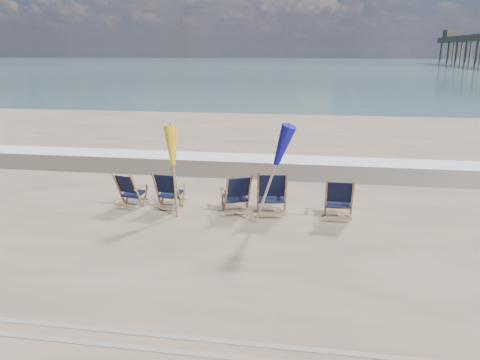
{
  "coord_description": "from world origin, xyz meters",
  "views": [
    {
      "loc": [
        1.54,
        -7.24,
        3.54
      ],
      "look_at": [
        0.0,
        2.2,
        0.9
      ],
      "focal_mm": 35.0,
      "sensor_mm": 36.0,
      "label": 1
    }
  ],
  "objects": [
    {
      "name": "surf_foam",
      "position": [
        0.0,
        8.3,
        0.0
      ],
      "size": [
        200.0,
        1.4,
        0.01
      ],
      "primitive_type": "cube",
      "color": "silver",
      "rests_on": "ground"
    },
    {
      "name": "beach_chair_2",
      "position": [
        0.14,
        2.67,
        0.48
      ],
      "size": [
        0.84,
        0.88,
        0.95
      ],
      "primitive_type": null,
      "rotation": [
        0.0,
        0.0,
        3.57
      ],
      "color": "black",
      "rests_on": "ground"
    },
    {
      "name": "beach_chair_4",
      "position": [
        2.37,
        2.48,
        0.49
      ],
      "size": [
        0.63,
        0.71,
        0.98
      ],
      "primitive_type": null,
      "rotation": [
        0.0,
        0.0,
        3.13
      ],
      "color": "black",
      "rests_on": "ground"
    },
    {
      "name": "beach_chair_0",
      "position": [
        -2.46,
        2.48,
        0.44
      ],
      "size": [
        0.7,
        0.75,
        0.88
      ],
      "primitive_type": null,
      "rotation": [
        0.0,
        0.0,
        2.91
      ],
      "color": "black",
      "rests_on": "ground"
    },
    {
      "name": "umbrella_yellow",
      "position": [
        -1.48,
        2.3,
        1.47
      ],
      "size": [
        0.3,
        0.3,
        1.98
      ],
      "color": "olive",
      "rests_on": "ground"
    },
    {
      "name": "ocean",
      "position": [
        0.0,
        128.0,
        0.0
      ],
      "size": [
        400.0,
        400.0,
        0.0
      ],
      "primitive_type": "plane",
      "color": "#3E6467",
      "rests_on": "ground"
    },
    {
      "name": "beach_chair_3",
      "position": [
        0.96,
        2.56,
        0.54
      ],
      "size": [
        0.79,
        0.86,
        1.08
      ],
      "primitive_type": null,
      "rotation": [
        0.0,
        0.0,
        3.27
      ],
      "color": "black",
      "rests_on": "ground"
    },
    {
      "name": "beach_chair_1",
      "position": [
        -1.51,
        2.59,
        0.47
      ],
      "size": [
        0.65,
        0.72,
        0.93
      ],
      "primitive_type": null,
      "rotation": [
        0.0,
        0.0,
        3.05
      ],
      "color": "black",
      "rests_on": "ground"
    },
    {
      "name": "wet_sand_strip",
      "position": [
        0.0,
        6.8,
        0.0
      ],
      "size": [
        200.0,
        2.6,
        0.0
      ],
      "primitive_type": "cube",
      "color": "#42362A",
      "rests_on": "ground"
    },
    {
      "name": "umbrella_blue",
      "position": [
        0.67,
        1.96,
        1.71
      ],
      "size": [
        0.3,
        0.3,
        2.24
      ],
      "color": "#A5A5AD",
      "rests_on": "ground"
    }
  ]
}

